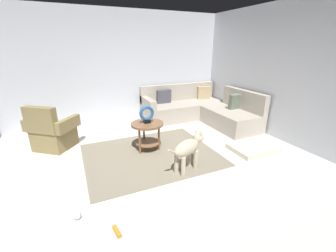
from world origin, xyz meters
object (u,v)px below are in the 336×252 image
Objects in this scene: armchair at (52,133)px; dog at (188,148)px; dog_bed_mat at (253,148)px; dog_toy_ball at (77,216)px; sectional_couch at (200,110)px; side_table at (147,129)px; dog_toy_rope at (117,231)px; torus_sculpture at (147,114)px.

dog is at bearing -3.95° from armchair.
dog_toy_ball is at bearing -170.52° from dog_bed_mat.
dog is (-1.46, -0.10, 0.33)m from dog_bed_mat.
sectional_couch is at bearing 121.49° from dog.
side_table reaches higher than dog_bed_mat.
dog_toy_rope is (-0.96, -1.76, -0.39)m from side_table.
torus_sculpture is at bearing -149.15° from sectional_couch.
dog_toy_rope is at bearing -80.62° from dog.
sectional_couch is at bearing 45.72° from dog_toy_rope.
torus_sculpture is 2.03m from dog_toy_ball.
side_table is at bearing 63.43° from torus_sculpture.
dog_bed_mat is (3.44, -1.65, -0.28)m from armchair.
sectional_couch is at bearing 37.96° from dog_toy_ball.
armchair is 10.97× the size of dog_toy_ball.
side_table is at bearing 61.39° from dog_toy_rope.
dog_toy_rope is (-1.31, -0.82, -0.35)m from dog.
torus_sculpture reaches higher than dog_bed_mat.
dog_toy_ball is (-1.34, -1.37, -0.37)m from side_table.
torus_sculpture is 1.06m from dog.
dog is at bearing -125.91° from sectional_couch.
sectional_couch is 13.98× the size of dog_toy_rope.
dog_bed_mat is 4.97× the size of dog_toy_rope.
side_table is 6.58× the size of dog_toy_ball.
dog_toy_ball reaches higher than dog_toy_rope.
sectional_couch is 2.25× the size of armchair.
dog_toy_rope is at bearing -37.81° from armchair.
sectional_couch reaches higher than dog_toy_rope.
sectional_couch is 2.80× the size of dog.
dog_bed_mat is (1.80, -0.85, -0.67)m from torus_sculpture.
dog is at bearing -70.12° from torus_sculpture.
armchair is 2.67m from dog_toy_rope.
dog_bed_mat is at bearing 71.31° from dog.
sectional_couch is 6.90× the size of torus_sculpture.
side_table is (-1.82, -1.09, 0.12)m from sectional_couch.
armchair is at bearing 97.79° from dog_toy_ball.
side_table is 2.03m from dog_bed_mat.
dog reaches higher than dog_toy_rope.
dog_toy_rope is (-2.78, -2.85, -0.27)m from sectional_couch.
dog_toy_rope is at bearing -46.39° from dog_toy_ball.
dog_toy_rope is (0.67, -2.56, -0.30)m from armchair.
dog reaches higher than side_table.
torus_sculpture is at bearing 11.48° from armchair.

